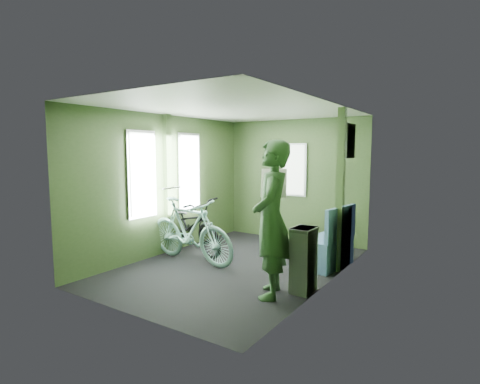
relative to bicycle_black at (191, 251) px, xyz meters
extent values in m
plane|color=black|center=(1.10, -0.25, 0.00)|extent=(4.00, 4.00, 0.00)
cube|color=silver|center=(1.10, -0.25, 2.30)|extent=(2.80, 4.00, 0.02)
cube|color=#324922|center=(1.10, 1.75, 1.15)|extent=(2.80, 0.02, 2.30)
cube|color=#324922|center=(1.10, -2.25, 1.15)|extent=(2.80, 0.02, 2.30)
cube|color=#324922|center=(-0.30, -0.25, 1.15)|extent=(0.02, 4.00, 2.30)
cube|color=#324922|center=(2.50, -0.25, 1.15)|extent=(0.02, 4.00, 2.30)
cube|color=#324922|center=(-0.26, -0.25, 1.15)|extent=(0.08, 0.12, 2.30)
cube|color=silver|center=(-0.26, -0.80, 1.35)|extent=(0.02, 0.56, 1.34)
cube|color=silver|center=(-0.26, 0.30, 1.35)|extent=(0.02, 0.56, 1.34)
cube|color=white|center=(-0.25, -0.80, 1.88)|extent=(0.00, 0.12, 0.12)
cube|color=white|center=(-0.25, 0.30, 1.88)|extent=(0.00, 0.12, 0.12)
cylinder|color=silver|center=(-0.19, -0.25, 1.10)|extent=(0.03, 0.40, 0.03)
cube|color=#324922|center=(2.45, 0.35, 1.15)|extent=(0.10, 0.10, 2.30)
cube|color=white|center=(2.48, 0.65, 1.85)|extent=(0.02, 0.40, 0.50)
cube|color=silver|center=(1.10, 1.71, 1.35)|extent=(0.50, 0.02, 1.00)
imported|color=black|center=(0.00, 0.00, 0.00)|extent=(1.93, 1.34, 1.02)
imported|color=#80BBAE|center=(0.41, -0.51, 0.00)|extent=(1.74, 0.78, 1.08)
imported|color=#31572F|center=(2.08, -0.99, 0.92)|extent=(0.67, 0.79, 1.83)
cube|color=silver|center=(1.96, -0.71, 1.31)|extent=(0.33, 0.23, 0.35)
cube|color=gray|center=(2.36, -0.67, 0.40)|extent=(0.23, 0.33, 0.80)
cube|color=#304A65|center=(2.22, 0.48, 0.22)|extent=(0.59, 0.92, 0.43)
cube|color=#304A65|center=(2.43, 0.48, 0.67)|extent=(0.17, 0.86, 0.48)
camera|label=1|loc=(4.12, -4.76, 1.70)|focal=28.00mm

